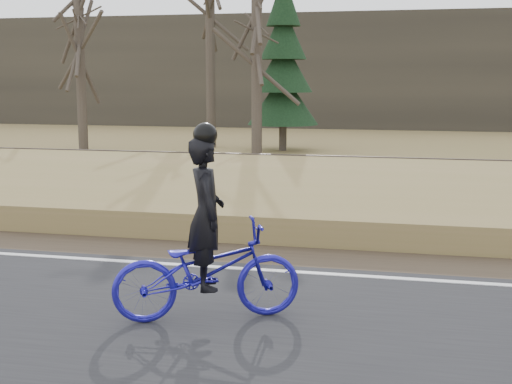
# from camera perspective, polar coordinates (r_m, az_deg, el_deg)

# --- Properties ---
(ground) EXTENTS (120.00, 120.00, 0.00)m
(ground) POSITION_cam_1_polar(r_m,az_deg,el_deg) (9.48, 12.67, -7.54)
(ground) COLOR olive
(ground) RESTS_ON ground
(road) EXTENTS (120.00, 6.00, 0.06)m
(road) POSITION_cam_1_polar(r_m,az_deg,el_deg) (7.11, 12.45, -13.04)
(road) COLOR black
(road) RESTS_ON ground
(edge_line) EXTENTS (120.00, 0.12, 0.01)m
(edge_line) POSITION_cam_1_polar(r_m,az_deg,el_deg) (9.65, 12.69, -6.84)
(edge_line) COLOR silver
(edge_line) RESTS_ON road
(shoulder) EXTENTS (120.00, 1.60, 0.04)m
(shoulder) POSITION_cam_1_polar(r_m,az_deg,el_deg) (10.63, 12.74, -5.61)
(shoulder) COLOR #473A2B
(shoulder) RESTS_ON ground
(embankment) EXTENTS (120.00, 5.00, 0.44)m
(embankment) POSITION_cam_1_polar(r_m,az_deg,el_deg) (13.52, 12.89, -1.59)
(embankment) COLOR olive
(embankment) RESTS_ON ground
(ballast) EXTENTS (120.00, 3.00, 0.45)m
(ballast) POSITION_cam_1_polar(r_m,az_deg,el_deg) (17.27, 12.98, 0.73)
(ballast) COLOR slate
(ballast) RESTS_ON ground
(railroad) EXTENTS (120.00, 2.40, 0.29)m
(railroad) POSITION_cam_1_polar(r_m,az_deg,el_deg) (17.23, 13.02, 1.73)
(railroad) COLOR black
(railroad) RESTS_ON ballast
(treeline_backdrop) EXTENTS (120.00, 4.00, 6.00)m
(treeline_backdrop) POSITION_cam_1_polar(r_m,az_deg,el_deg) (39.09, 13.31, 9.39)
(treeline_backdrop) COLOR #383328
(treeline_backdrop) RESTS_ON ground
(cyclist) EXTENTS (2.17, 1.48, 2.16)m
(cyclist) POSITION_cam_1_polar(r_m,az_deg,el_deg) (7.81, -3.97, -5.33)
(cyclist) COLOR #1B1698
(cyclist) RESTS_ON road
(bare_tree_far_left) EXTENTS (0.36, 0.36, 6.85)m
(bare_tree_far_left) POSITION_cam_1_polar(r_m,az_deg,el_deg) (27.57, -13.89, 10.44)
(bare_tree_far_left) COLOR #443C32
(bare_tree_far_left) RESTS_ON ground
(bare_tree_left) EXTENTS (0.36, 0.36, 7.94)m
(bare_tree_left) POSITION_cam_1_polar(r_m,az_deg,el_deg) (27.70, -3.67, 11.81)
(bare_tree_left) COLOR #443C32
(bare_tree_left) RESTS_ON ground
(bare_tree_near_left) EXTENTS (0.36, 0.36, 6.69)m
(bare_tree_near_left) POSITION_cam_1_polar(r_m,az_deg,el_deg) (24.27, 0.06, 10.72)
(bare_tree_near_left) COLOR #443C32
(bare_tree_near_left) RESTS_ON ground
(conifer) EXTENTS (2.60, 2.60, 6.39)m
(conifer) POSITION_cam_1_polar(r_m,az_deg,el_deg) (26.32, 2.19, 9.90)
(conifer) COLOR #443C32
(conifer) RESTS_ON ground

